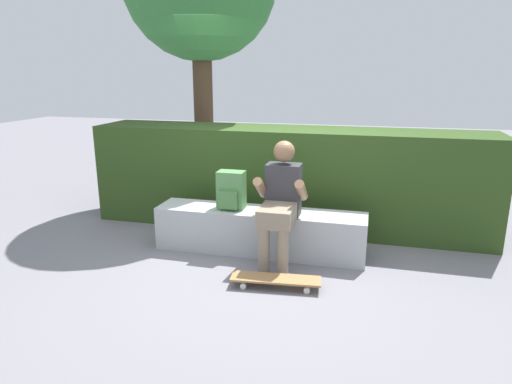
{
  "coord_description": "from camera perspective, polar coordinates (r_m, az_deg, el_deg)",
  "views": [
    {
      "loc": [
        1.08,
        -4.09,
        1.87
      ],
      "look_at": [
        -0.07,
        0.39,
        0.62
      ],
      "focal_mm": 31.6,
      "sensor_mm": 36.0,
      "label": 1
    }
  ],
  "objects": [
    {
      "name": "backpack_on_bench",
      "position": [
        4.71,
        -3.17,
        0.16
      ],
      "size": [
        0.28,
        0.23,
        0.4
      ],
      "color": "#51894C",
      "rests_on": "bench_main"
    },
    {
      "name": "bench_main",
      "position": [
        4.77,
        0.48,
        -4.96
      ],
      "size": [
        2.2,
        0.44,
        0.46
      ],
      "color": "#A8ACAC",
      "rests_on": "ground"
    },
    {
      "name": "ground_plane",
      "position": [
        4.62,
        -0.31,
        -8.69
      ],
      "size": [
        24.0,
        24.0,
        0.0
      ],
      "primitive_type": "plane",
      "color": "slate"
    },
    {
      "name": "hedge_row",
      "position": [
        5.49,
        3.97,
        1.8
      ],
      "size": [
        4.74,
        0.79,
        1.2
      ],
      "color": "#2C451A",
      "rests_on": "ground"
    },
    {
      "name": "person_skater",
      "position": [
        4.39,
        3.13,
        -0.94
      ],
      "size": [
        0.49,
        0.62,
        1.21
      ],
      "color": "#333338",
      "rests_on": "ground"
    },
    {
      "name": "skateboard_near_person",
      "position": [
        4.08,
        2.5,
        -10.99
      ],
      "size": [
        0.82,
        0.28,
        0.09
      ],
      "color": "olive",
      "rests_on": "ground"
    }
  ]
}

